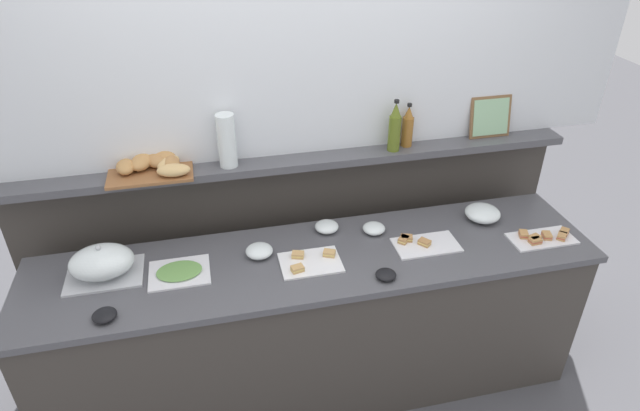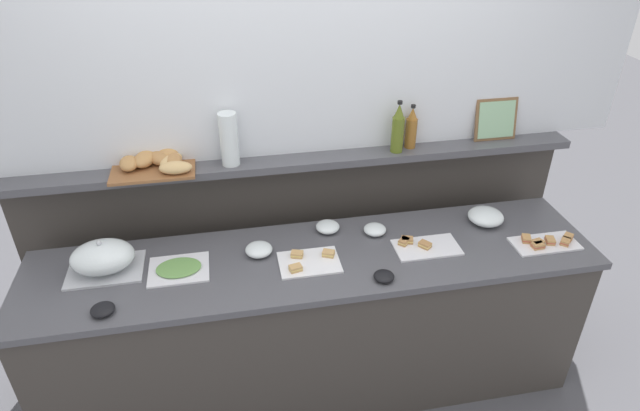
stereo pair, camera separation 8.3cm
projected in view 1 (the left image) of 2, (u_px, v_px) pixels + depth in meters
ground_plane at (296, 311)px, 3.56m from camera, size 12.00×12.00×0.00m
buffet_counter at (316, 325)px, 2.83m from camera, size 2.74×0.62×0.88m
back_ledge_unit at (298, 242)px, 3.13m from camera, size 2.95×0.22×1.21m
upper_wall_panel at (291, 13)px, 2.48m from camera, size 3.55×0.08×1.39m
sandwich_platter_rear at (423, 244)px, 2.68m from camera, size 0.32×0.18×0.04m
sandwich_platter_side at (543, 238)px, 2.72m from camera, size 0.33×0.16×0.04m
sandwich_platter_front at (310, 262)px, 2.55m from camera, size 0.29×0.21×0.04m
cold_cuts_platter at (179, 272)px, 2.49m from camera, size 0.28×0.22×0.02m
serving_cloche at (102, 263)px, 2.44m from camera, size 0.34×0.24×0.17m
glass_bowl_large at (482, 214)px, 2.87m from camera, size 0.19×0.19×0.07m
glass_bowl_medium at (374, 229)px, 2.77m from camera, size 0.11×0.11×0.05m
glass_bowl_small at (327, 227)px, 2.78m from camera, size 0.12×0.12×0.05m
glass_bowl_extra at (259, 251)px, 2.60m from camera, size 0.13×0.13×0.05m
condiment_bowl_red at (386, 275)px, 2.46m from camera, size 0.09×0.09×0.03m
condiment_bowl_cream at (104, 315)px, 2.23m from camera, size 0.10×0.10×0.04m
olive_oil_bottle at (395, 128)px, 2.79m from camera, size 0.06×0.06×0.28m
vinegar_bottle_amber at (408, 127)px, 2.84m from camera, size 0.06×0.06×0.24m
bread_basket at (155, 165)px, 2.62m from camera, size 0.40×0.27×0.08m
framed_picture at (490, 117)px, 2.94m from camera, size 0.23×0.06×0.23m
water_carafe at (227, 141)px, 2.63m from camera, size 0.09×0.09×0.27m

